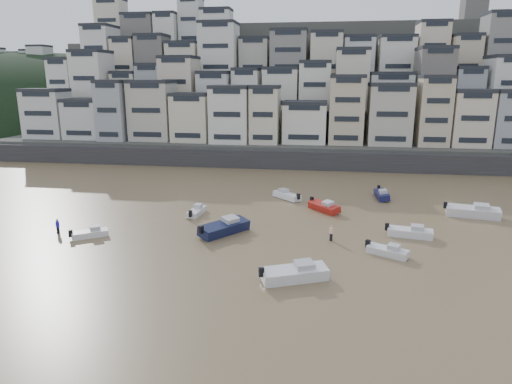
% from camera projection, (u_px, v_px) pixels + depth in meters
% --- Properties ---
extents(ground, '(400.00, 400.00, 0.00)m').
position_uv_depth(ground, '(53.00, 374.00, 27.25)').
color(ground, olive).
rests_on(ground, ground).
extents(sea_strip, '(340.00, 340.00, 0.00)m').
position_uv_depth(sea_strip, '(8.00, 121.00, 182.11)').
color(sea_strip, '#42525F').
rests_on(sea_strip, ground).
extents(harbor_wall, '(140.00, 3.00, 3.50)m').
position_uv_depth(harbor_wall, '(295.00, 160.00, 87.68)').
color(harbor_wall, '#38383A').
rests_on(harbor_wall, ground).
extents(hillside, '(141.04, 66.00, 50.00)m').
position_uv_depth(hillside, '(323.00, 93.00, 122.42)').
color(hillside, '#4C4C47').
rests_on(hillside, ground).
extents(headland, '(216.00, 135.00, 53.33)m').
position_uv_depth(headland, '(26.00, 124.00, 170.35)').
color(headland, black).
rests_on(headland, ground).
extents(boat_a, '(6.66, 4.44, 1.73)m').
position_uv_depth(boat_a, '(295.00, 271.00, 39.49)').
color(boat_a, silver).
rests_on(boat_a, ground).
extents(boat_b, '(4.58, 3.35, 1.21)m').
position_uv_depth(boat_b, '(388.00, 250.00, 45.12)').
color(boat_b, silver).
rests_on(boat_b, ground).
extents(boat_c, '(5.90, 6.76, 1.85)m').
position_uv_depth(boat_c, '(224.00, 226.00, 51.33)').
color(boat_c, '#13193B').
rests_on(boat_c, ground).
extents(boat_d, '(5.47, 2.58, 1.43)m').
position_uv_depth(boat_d, '(410.00, 231.00, 50.38)').
color(boat_d, silver).
rests_on(boat_d, ground).
extents(boat_e, '(4.83, 5.11, 1.45)m').
position_uv_depth(boat_e, '(324.00, 206.00, 60.03)').
color(boat_e, '#A31B14').
rests_on(boat_e, ground).
extents(boat_f, '(1.83, 4.52, 1.20)m').
position_uv_depth(boat_f, '(197.00, 210.00, 58.52)').
color(boat_f, white).
rests_on(boat_f, ground).
extents(boat_g, '(7.22, 3.54, 1.89)m').
position_uv_depth(boat_g, '(473.00, 210.00, 57.51)').
color(boat_g, silver).
rests_on(boat_g, ground).
extents(boat_h, '(4.87, 4.76, 1.40)m').
position_uv_depth(boat_h, '(287.00, 194.00, 66.07)').
color(boat_h, white).
rests_on(boat_h, ground).
extents(boat_i, '(2.08, 5.29, 1.41)m').
position_uv_depth(boat_i, '(382.00, 194.00, 66.35)').
color(boat_i, '#161745').
rests_on(boat_i, ground).
extents(boat_j, '(4.25, 3.43, 1.14)m').
position_uv_depth(boat_j, '(90.00, 232.00, 50.34)').
color(boat_j, white).
rests_on(boat_j, ground).
extents(person_blue, '(0.44, 0.44, 1.74)m').
position_uv_depth(person_blue, '(58.00, 226.00, 51.38)').
color(person_blue, '#271DDB').
rests_on(person_blue, ground).
extents(person_pink, '(0.44, 0.44, 1.74)m').
position_uv_depth(person_pink, '(331.00, 233.00, 49.16)').
color(person_pink, beige).
rests_on(person_pink, ground).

